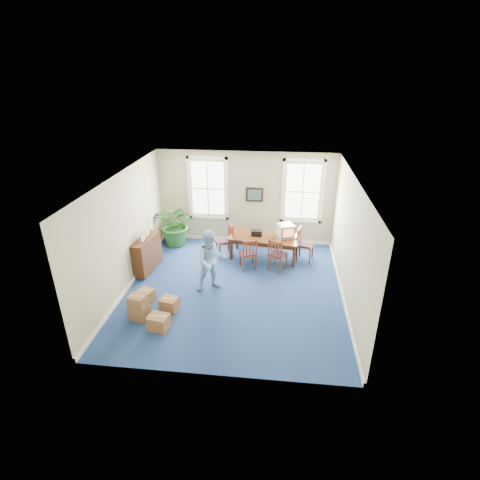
# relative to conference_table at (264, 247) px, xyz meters

# --- Properties ---
(floor) EXTENTS (6.50, 6.50, 0.00)m
(floor) POSITION_rel_conference_table_xyz_m (-0.73, -2.02, -0.38)
(floor) COLOR navy
(floor) RESTS_ON ground
(ceiling) EXTENTS (6.50, 6.50, 0.00)m
(ceiling) POSITION_rel_conference_table_xyz_m (-0.73, -2.02, 2.82)
(ceiling) COLOR white
(ceiling) RESTS_ON ground
(wall_back) EXTENTS (6.50, 0.00, 6.50)m
(wall_back) POSITION_rel_conference_table_xyz_m (-0.73, 1.23, 1.22)
(wall_back) COLOR tan
(wall_back) RESTS_ON ground
(wall_front) EXTENTS (6.50, 0.00, 6.50)m
(wall_front) POSITION_rel_conference_table_xyz_m (-0.73, -5.27, 1.22)
(wall_front) COLOR tan
(wall_front) RESTS_ON ground
(wall_left) EXTENTS (0.00, 6.50, 6.50)m
(wall_left) POSITION_rel_conference_table_xyz_m (-3.73, -2.02, 1.22)
(wall_left) COLOR tan
(wall_left) RESTS_ON ground
(wall_right) EXTENTS (0.00, 6.50, 6.50)m
(wall_right) POSITION_rel_conference_table_xyz_m (2.27, -2.02, 1.22)
(wall_right) COLOR tan
(wall_right) RESTS_ON ground
(baseboard_back) EXTENTS (6.00, 0.04, 0.12)m
(baseboard_back) POSITION_rel_conference_table_xyz_m (-0.73, 1.20, -0.32)
(baseboard_back) COLOR white
(baseboard_back) RESTS_ON ground
(baseboard_left) EXTENTS (0.04, 6.50, 0.12)m
(baseboard_left) POSITION_rel_conference_table_xyz_m (-3.70, -2.02, -0.32)
(baseboard_left) COLOR white
(baseboard_left) RESTS_ON ground
(baseboard_right) EXTENTS (0.04, 6.50, 0.12)m
(baseboard_right) POSITION_rel_conference_table_xyz_m (2.24, -2.02, -0.32)
(baseboard_right) COLOR white
(baseboard_right) RESTS_ON ground
(window_left) EXTENTS (1.40, 0.12, 2.20)m
(window_left) POSITION_rel_conference_table_xyz_m (-2.03, 1.21, 1.52)
(window_left) COLOR white
(window_left) RESTS_ON ground
(window_right) EXTENTS (1.40, 0.12, 2.20)m
(window_right) POSITION_rel_conference_table_xyz_m (1.17, 1.21, 1.52)
(window_right) COLOR white
(window_right) RESTS_ON ground
(wall_picture) EXTENTS (0.58, 0.06, 0.48)m
(wall_picture) POSITION_rel_conference_table_xyz_m (-0.43, 1.18, 1.37)
(wall_picture) COLOR black
(wall_picture) RESTS_ON ground
(conference_table) EXTENTS (2.34, 1.30, 0.76)m
(conference_table) POSITION_rel_conference_table_xyz_m (0.00, 0.00, 0.00)
(conference_table) COLOR #462310
(conference_table) RESTS_ON ground
(crt_tv) EXTENTS (0.62, 0.65, 0.42)m
(crt_tv) POSITION_rel_conference_table_xyz_m (0.66, 0.05, 0.59)
(crt_tv) COLOR #B7B7BC
(crt_tv) RESTS_ON conference_table
(game_console) EXTENTS (0.18, 0.21, 0.05)m
(game_console) POSITION_rel_conference_table_xyz_m (0.96, 0.00, 0.40)
(game_console) COLOR white
(game_console) RESTS_ON conference_table
(equipment_bag) EXTENTS (0.34, 0.23, 0.17)m
(equipment_bag) POSITION_rel_conference_table_xyz_m (-0.25, 0.05, 0.46)
(equipment_bag) COLOR black
(equipment_bag) RESTS_ON conference_table
(chair_near_left) EXTENTS (0.59, 0.59, 1.02)m
(chair_near_left) POSITION_rel_conference_table_xyz_m (-0.45, -0.76, 0.13)
(chair_near_left) COLOR brown
(chair_near_left) RESTS_ON ground
(chair_near_right) EXTENTS (0.62, 0.62, 1.04)m
(chair_near_right) POSITION_rel_conference_table_xyz_m (0.45, -0.76, 0.14)
(chair_near_right) COLOR brown
(chair_near_right) RESTS_ON ground
(chair_end_left) EXTENTS (0.65, 0.65, 1.08)m
(chair_end_left) POSITION_rel_conference_table_xyz_m (-1.31, 0.00, 0.16)
(chair_end_left) COLOR brown
(chair_end_left) RESTS_ON ground
(chair_end_right) EXTENTS (0.59, 0.59, 1.08)m
(chair_end_right) POSITION_rel_conference_table_xyz_m (1.31, 0.00, 0.16)
(chair_end_right) COLOR brown
(chair_end_right) RESTS_ON ground
(man) EXTENTS (1.05, 0.94, 1.76)m
(man) POSITION_rel_conference_table_xyz_m (-1.34, -2.05, 0.50)
(man) COLOR #8BB0E5
(man) RESTS_ON ground
(credenza) EXTENTS (0.52, 1.33, 1.01)m
(credenza) POSITION_rel_conference_table_xyz_m (-3.48, -1.22, 0.13)
(credenza) COLOR #462310
(credenza) RESTS_ON ground
(brochure_rack) EXTENTS (0.32, 0.59, 0.26)m
(brochure_rack) POSITION_rel_conference_table_xyz_m (-3.46, -1.22, 0.77)
(brochure_rack) COLOR #99999E
(brochure_rack) RESTS_ON credenza
(potted_plant) EXTENTS (1.67, 1.55, 1.53)m
(potted_plant) POSITION_rel_conference_table_xyz_m (-3.06, 0.64, 0.39)
(potted_plant) COLOR #235D21
(potted_plant) RESTS_ON ground
(cardboard_boxes) EXTENTS (1.48, 1.48, 0.68)m
(cardboard_boxes) POSITION_rel_conference_table_xyz_m (-2.71, -3.52, -0.04)
(cardboard_boxes) COLOR brown
(cardboard_boxes) RESTS_ON ground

